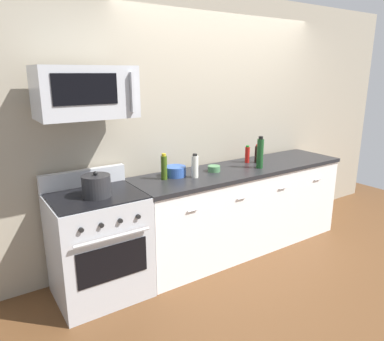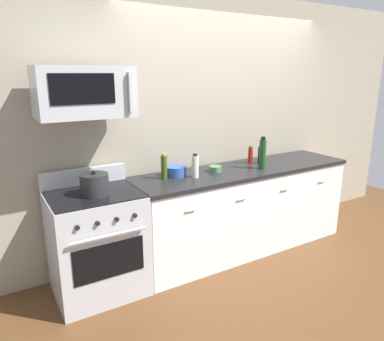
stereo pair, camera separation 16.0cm
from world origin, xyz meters
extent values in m
plane|color=brown|center=(0.00, 0.00, 0.00)|extent=(6.68, 6.68, 0.00)
cube|color=#9E937F|center=(0.00, 0.41, 1.35)|extent=(5.56, 0.10, 2.70)
cube|color=white|center=(0.00, 0.00, 0.44)|extent=(2.44, 0.62, 0.88)
cube|color=black|center=(0.00, 0.00, 0.90)|extent=(2.47, 0.65, 0.04)
cube|color=black|center=(0.00, -0.28, 0.05)|extent=(2.44, 0.02, 0.10)
cylinder|color=silver|center=(-0.86, -0.32, 0.72)|extent=(0.10, 0.02, 0.02)
cylinder|color=silver|center=(-0.29, -0.32, 0.72)|extent=(0.10, 0.02, 0.02)
cylinder|color=silver|center=(0.29, -0.32, 0.72)|extent=(0.10, 0.02, 0.02)
cylinder|color=silver|center=(0.86, -0.32, 0.72)|extent=(0.10, 0.02, 0.02)
cube|color=#B7BABF|center=(-1.61, 0.00, 0.46)|extent=(0.76, 0.64, 0.91)
cube|color=black|center=(-1.61, -0.32, 0.45)|extent=(0.58, 0.01, 0.30)
cylinder|color=#B7BABF|center=(-1.61, -0.35, 0.68)|extent=(0.61, 0.02, 0.02)
cube|color=#B7BABF|center=(-1.61, 0.29, 0.99)|extent=(0.76, 0.06, 0.16)
cube|color=black|center=(-1.61, 0.00, 0.92)|extent=(0.73, 0.61, 0.01)
cylinder|color=black|center=(-1.84, -0.33, 0.79)|extent=(0.04, 0.02, 0.04)
cylinder|color=black|center=(-1.69, -0.33, 0.79)|extent=(0.04, 0.02, 0.04)
cylinder|color=black|center=(-1.54, -0.33, 0.79)|extent=(0.04, 0.02, 0.04)
cylinder|color=black|center=(-1.38, -0.33, 0.79)|extent=(0.04, 0.02, 0.04)
cube|color=#B7BABF|center=(-1.61, 0.05, 1.75)|extent=(0.74, 0.40, 0.40)
cube|color=black|center=(-1.67, -0.15, 1.78)|extent=(0.48, 0.01, 0.22)
cube|color=#B7BABF|center=(-1.31, -0.17, 1.75)|extent=(0.02, 0.04, 0.30)
cylinder|color=black|center=(0.28, 0.07, 1.01)|extent=(0.06, 0.06, 0.19)
cylinder|color=maroon|center=(0.28, 0.07, 1.12)|extent=(0.04, 0.04, 0.02)
cylinder|color=#B21914|center=(0.19, 0.14, 1.01)|extent=(0.05, 0.05, 0.18)
cylinder|color=#19721E|center=(0.19, 0.14, 1.11)|extent=(0.03, 0.03, 0.02)
cylinder|color=#385114|center=(-0.91, 0.08, 1.03)|extent=(0.06, 0.06, 0.23)
cylinder|color=#B29919|center=(-0.91, 0.08, 1.16)|extent=(0.04, 0.04, 0.02)
cylinder|color=#19471E|center=(0.14, -0.12, 1.07)|extent=(0.07, 0.07, 0.31)
cylinder|color=black|center=(0.14, -0.12, 1.24)|extent=(0.05, 0.05, 0.03)
cylinder|color=silver|center=(-0.64, -0.03, 1.03)|extent=(0.07, 0.07, 0.21)
cylinder|color=black|center=(-0.64, -0.03, 1.14)|extent=(0.04, 0.04, 0.02)
cylinder|color=#2D519E|center=(-0.77, 0.11, 0.97)|extent=(0.21, 0.21, 0.10)
torus|color=#2D519E|center=(-0.77, 0.11, 1.01)|extent=(0.21, 0.21, 0.01)
cylinder|color=#2D519E|center=(-0.77, 0.11, 0.93)|extent=(0.11, 0.11, 0.01)
cylinder|color=#477A4C|center=(-0.35, 0.04, 0.95)|extent=(0.13, 0.13, 0.06)
torus|color=#477A4C|center=(-0.35, 0.04, 0.98)|extent=(0.13, 0.13, 0.01)
cylinder|color=#477A4C|center=(-0.35, 0.04, 0.92)|extent=(0.07, 0.07, 0.01)
cylinder|color=#262628|center=(-1.61, -0.05, 1.01)|extent=(0.23, 0.23, 0.18)
sphere|color=black|center=(-1.61, -0.05, 1.12)|extent=(0.04, 0.04, 0.04)
camera|label=1|loc=(-2.51, -2.79, 1.90)|focal=33.73mm
camera|label=2|loc=(-2.37, -2.88, 1.90)|focal=33.73mm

